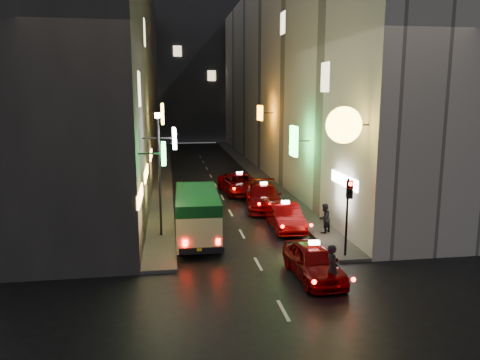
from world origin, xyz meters
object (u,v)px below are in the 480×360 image
lamp_post (159,166)px  pedestrian_crossing (332,265)px  taxi_near (314,259)px  traffic_light (349,201)px  minibus (197,211)px

lamp_post → pedestrian_crossing: bearing=-50.8°
taxi_near → traffic_light: bearing=41.2°
minibus → traffic_light: traffic_light is taller
traffic_light → lamp_post: (-8.20, 4.53, 1.04)m
minibus → lamp_post: lamp_post is taller
lamp_post → traffic_light: bearing=-28.9°
taxi_near → traffic_light: 3.38m
minibus → pedestrian_crossing: size_ratio=2.83×
minibus → pedestrian_crossing: (4.55, -6.84, -0.54)m
taxi_near → lamp_post: 9.28m
taxi_near → pedestrian_crossing: bearing=-79.4°
pedestrian_crossing → lamp_post: 10.39m
lamp_post → taxi_near: bearing=-46.3°
minibus → pedestrian_crossing: 8.23m
taxi_near → traffic_light: (2.11, 1.85, 1.87)m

